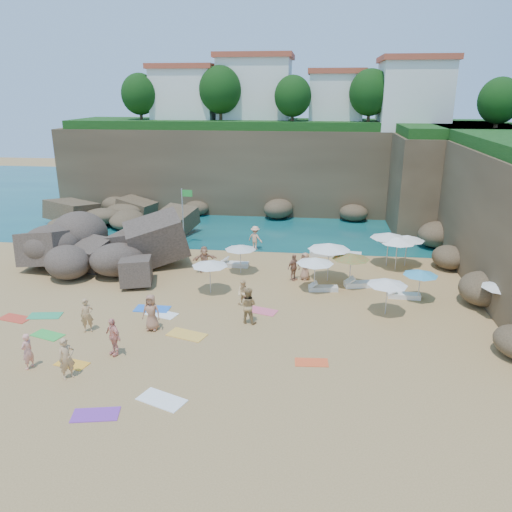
# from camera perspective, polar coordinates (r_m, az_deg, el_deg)

# --- Properties ---
(ground) EXTENTS (120.00, 120.00, 0.00)m
(ground) POSITION_cam_1_polar(r_m,az_deg,el_deg) (28.44, -4.76, -5.57)
(ground) COLOR tan
(ground) RESTS_ON ground
(seawater) EXTENTS (120.00, 120.00, 0.00)m
(seawater) POSITION_cam_1_polar(r_m,az_deg,el_deg) (56.88, 1.29, 6.69)
(seawater) COLOR #0C4751
(seawater) RESTS_ON ground
(cliff_back) EXTENTS (44.00, 8.00, 8.00)m
(cliff_back) POSITION_cam_1_polar(r_m,az_deg,el_deg) (51.11, 3.02, 9.89)
(cliff_back) COLOR brown
(cliff_back) RESTS_ON ground
(cliff_corner) EXTENTS (10.00, 12.00, 8.00)m
(cliff_corner) POSITION_cam_1_polar(r_m,az_deg,el_deg) (47.48, 21.12, 8.05)
(cliff_corner) COLOR brown
(cliff_corner) RESTS_ON ground
(rock_promontory) EXTENTS (12.00, 7.00, 2.00)m
(rock_promontory) POSITION_cam_1_polar(r_m,az_deg,el_deg) (46.04, -14.28, 3.32)
(rock_promontory) COLOR brown
(rock_promontory) RESTS_ON ground
(clifftop_buildings) EXTENTS (28.48, 9.48, 7.00)m
(clifftop_buildings) POSITION_cam_1_polar(r_m,az_deg,el_deg) (51.29, 4.35, 18.02)
(clifftop_buildings) COLOR white
(clifftop_buildings) RESTS_ON cliff_back
(clifftop_trees) EXTENTS (35.60, 23.82, 4.40)m
(clifftop_trees) POSITION_cam_1_polar(r_m,az_deg,el_deg) (44.96, 6.37, 17.94)
(clifftop_trees) COLOR #11380F
(clifftop_trees) RESTS_ON ground
(marina_masts) EXTENTS (3.10, 0.10, 6.00)m
(marina_masts) POSITION_cam_1_polar(r_m,az_deg,el_deg) (60.23, -14.74, 9.65)
(marina_masts) COLOR white
(marina_masts) RESTS_ON ground
(rock_outcrop) EXTENTS (9.83, 8.38, 3.37)m
(rock_outcrop) POSITION_cam_1_polar(r_m,az_deg,el_deg) (35.14, -17.67, -1.65)
(rock_outcrop) COLOR brown
(rock_outcrop) RESTS_ON ground
(flag_pole) EXTENTS (0.87, 0.11, 4.45)m
(flag_pole) POSITION_cam_1_polar(r_m,az_deg,el_deg) (38.96, -8.19, 5.32)
(flag_pole) COLOR silver
(flag_pole) RESTS_ON ground
(parasol_0) EXTENTS (2.07, 2.07, 1.95)m
(parasol_0) POSITION_cam_1_polar(r_m,az_deg,el_deg) (32.62, -1.79, 1.03)
(parasol_0) COLOR silver
(parasol_0) RESTS_ON ground
(parasol_1) EXTENTS (2.52, 2.52, 2.38)m
(parasol_1) POSITION_cam_1_polar(r_m,az_deg,el_deg) (35.06, 14.94, 2.30)
(parasol_1) COLOR silver
(parasol_1) RESTS_ON ground
(parasol_2) EXTENTS (2.41, 2.41, 2.28)m
(parasol_2) POSITION_cam_1_polar(r_m,az_deg,el_deg) (34.47, 15.89, 1.78)
(parasol_2) COLOR silver
(parasol_2) RESTS_ON ground
(parasol_3) EXTENTS (2.64, 2.64, 2.50)m
(parasol_3) POSITION_cam_1_polar(r_m,az_deg,el_deg) (31.41, 8.35, 1.11)
(parasol_3) COLOR silver
(parasol_3) RESTS_ON ground
(parasol_4) EXTENTS (2.34, 2.34, 2.21)m
(parasol_4) POSITION_cam_1_polar(r_m,az_deg,el_deg) (35.37, 16.91, 2.01)
(parasol_4) COLOR silver
(parasol_4) RESTS_ON ground
(parasol_5) EXTENTS (2.14, 2.14, 2.02)m
(parasol_5) POSITION_cam_1_polar(r_m,az_deg,el_deg) (29.48, -5.31, -0.83)
(parasol_5) COLOR silver
(parasol_5) RESTS_ON ground
(parasol_6) EXTENTS (2.30, 2.30, 2.17)m
(parasol_6) POSITION_cam_1_polar(r_m,az_deg,el_deg) (30.71, 10.81, -0.02)
(parasol_6) COLOR silver
(parasol_6) RESTS_ON ground
(parasol_7) EXTENTS (2.24, 2.24, 2.11)m
(parasol_7) POSITION_cam_1_polar(r_m,az_deg,el_deg) (29.77, 6.77, -0.52)
(parasol_7) COLOR silver
(parasol_7) RESTS_ON ground
(parasol_8) EXTENTS (2.13, 2.13, 2.01)m
(parasol_8) POSITION_cam_1_polar(r_m,az_deg,el_deg) (29.13, 26.35, -3.01)
(parasol_8) COLOR silver
(parasol_8) RESTS_ON ground
(parasol_9) EXTENTS (2.13, 2.13, 2.02)m
(parasol_9) POSITION_cam_1_polar(r_m,az_deg,el_deg) (27.39, 14.83, -2.93)
(parasol_9) COLOR silver
(parasol_9) RESTS_ON ground
(parasol_10) EXTENTS (1.97, 1.97, 1.87)m
(parasol_10) POSITION_cam_1_polar(r_m,az_deg,el_deg) (29.77, 18.31, -1.82)
(parasol_10) COLOR silver
(parasol_10) RESTS_ON ground
(lounger_0) EXTENTS (1.97, 0.67, 0.31)m
(lounger_0) POSITION_cam_1_polar(r_m,az_deg,el_deg) (36.85, 7.68, 0.25)
(lounger_0) COLOR silver
(lounger_0) RESTS_ON ground
(lounger_1) EXTENTS (2.04, 0.86, 0.31)m
(lounger_1) POSITION_cam_1_polar(r_m,az_deg,el_deg) (37.04, 10.42, 0.20)
(lounger_1) COLOR silver
(lounger_1) RESTS_ON ground
(lounger_2) EXTENTS (2.10, 1.07, 0.31)m
(lounger_2) POSITION_cam_1_polar(r_m,az_deg,el_deg) (31.51, 11.88, -3.17)
(lounger_2) COLOR white
(lounger_2) RESTS_ON ground
(lounger_3) EXTENTS (1.98, 0.69, 0.31)m
(lounger_3) POSITION_cam_1_polar(r_m,az_deg,el_deg) (34.35, -2.49, -0.96)
(lounger_3) COLOR silver
(lounger_3) RESTS_ON ground
(lounger_4) EXTENTS (1.86, 0.68, 0.29)m
(lounger_4) POSITION_cam_1_polar(r_m,az_deg,el_deg) (30.45, 16.55, -4.36)
(lounger_4) COLOR white
(lounger_4) RESTS_ON ground
(lounger_5) EXTENTS (1.81, 0.78, 0.27)m
(lounger_5) POSITION_cam_1_polar(r_m,az_deg,el_deg) (30.52, 7.68, -3.69)
(lounger_5) COLOR silver
(lounger_5) RESTS_ON ground
(towel_2) EXTENTS (1.60, 1.06, 0.03)m
(towel_2) POSITION_cam_1_polar(r_m,az_deg,el_deg) (24.02, -20.29, -11.49)
(towel_2) COLOR #FFA828
(towel_2) RESTS_ON ground
(towel_3) EXTENTS (1.77, 1.25, 0.03)m
(towel_3) POSITION_cam_1_polar(r_m,az_deg,el_deg) (27.04, -22.71, -8.34)
(towel_3) COLOR green
(towel_3) RESTS_ON ground
(towel_4) EXTENTS (2.10, 1.48, 0.03)m
(towel_4) POSITION_cam_1_polar(r_m,az_deg,el_deg) (25.25, -7.91, -8.90)
(towel_4) COLOR #F5B340
(towel_4) RESTS_ON ground
(towel_5) EXTENTS (1.89, 1.33, 0.03)m
(towel_5) POSITION_cam_1_polar(r_m,az_deg,el_deg) (27.66, -10.74, -6.53)
(towel_5) COLOR white
(towel_5) RESTS_ON ground
(towel_6) EXTENTS (1.86, 1.19, 0.03)m
(towel_6) POSITION_cam_1_polar(r_m,az_deg,el_deg) (20.44, -17.86, -16.87)
(towel_6) COLOR purple
(towel_6) RESTS_ON ground
(towel_7) EXTENTS (1.82, 1.18, 0.03)m
(towel_7) POSITION_cam_1_polar(r_m,az_deg,el_deg) (29.62, -25.81, -6.43)
(towel_7) COLOR red
(towel_7) RESTS_ON ground
(towel_8) EXTENTS (1.93, 0.98, 0.03)m
(towel_8) POSITION_cam_1_polar(r_m,az_deg,el_deg) (28.39, -11.78, -5.93)
(towel_8) COLOR blue
(towel_8) RESTS_ON ground
(towel_9) EXTENTS (1.89, 1.33, 0.03)m
(towel_9) POSITION_cam_1_polar(r_m,az_deg,el_deg) (27.56, 0.61, -6.28)
(towel_9) COLOR #EE5C78
(towel_9) RESTS_ON ground
(towel_10) EXTENTS (1.53, 0.84, 0.03)m
(towel_10) POSITION_cam_1_polar(r_m,az_deg,el_deg) (22.84, 6.36, -11.98)
(towel_10) COLOR #FF5728
(towel_10) RESTS_ON ground
(towel_11) EXTENTS (1.82, 1.11, 0.03)m
(towel_11) POSITION_cam_1_polar(r_m,az_deg,el_deg) (29.29, -22.98, -6.30)
(towel_11) COLOR #2D9E63
(towel_11) RESTS_ON ground
(towel_13) EXTENTS (2.11, 1.57, 0.03)m
(towel_13) POSITION_cam_1_polar(r_m,az_deg,el_deg) (20.63, -10.73, -15.85)
(towel_13) COLOR white
(towel_13) RESTS_ON ground
(person_stand_0) EXTENTS (0.78, 0.79, 1.84)m
(person_stand_0) POSITION_cam_1_polar(r_m,az_deg,el_deg) (22.61, -20.84, -10.88)
(person_stand_0) COLOR tan
(person_stand_0) RESTS_ON ground
(person_stand_1) EXTENTS (1.08, 0.92, 1.93)m
(person_stand_1) POSITION_cam_1_polar(r_m,az_deg,el_deg) (25.89, -0.93, -5.67)
(person_stand_1) COLOR tan
(person_stand_1) RESTS_ON ground
(person_stand_2) EXTENTS (1.28, 0.97, 1.84)m
(person_stand_2) POSITION_cam_1_polar(r_m,az_deg,el_deg) (37.77, -0.09, 2.08)
(person_stand_2) COLOR #F7B28C
(person_stand_2) RESTS_ON ground
(person_stand_3) EXTENTS (0.97, 1.04, 1.72)m
(person_stand_3) POSITION_cam_1_polar(r_m,az_deg,el_deg) (31.73, 4.32, -1.29)
(person_stand_3) COLOR #A46D52
(person_stand_3) RESTS_ON ground
(person_stand_4) EXTENTS (0.97, 0.94, 1.79)m
(person_stand_4) POSITION_cam_1_polar(r_m,az_deg,el_deg) (31.90, 5.61, -1.16)
(person_stand_4) COLOR tan
(person_stand_4) RESTS_ON ground
(person_stand_5) EXTENTS (1.69, 1.13, 1.78)m
(person_stand_5) POSITION_cam_1_polar(r_m,az_deg,el_deg) (33.25, -5.92, -0.36)
(person_stand_5) COLOR tan
(person_stand_5) RESTS_ON ground
(person_stand_6) EXTENTS (0.52, 0.68, 1.65)m
(person_stand_6) POSITION_cam_1_polar(r_m,az_deg,el_deg) (24.04, -24.68, -9.85)
(person_stand_6) COLOR #F29C89
(person_stand_6) RESTS_ON ground
(person_lie_1) EXTENTS (1.87, 2.06, 0.43)m
(person_lie_1) POSITION_cam_1_polar(r_m,az_deg,el_deg) (24.11, -15.86, -10.34)
(person_lie_1) COLOR #F19C89
(person_lie_1) RESTS_ON ground
(person_lie_2) EXTENTS (0.98, 1.90, 0.50)m
(person_lie_2) POSITION_cam_1_polar(r_m,az_deg,el_deg) (25.95, -11.78, -7.77)
(person_lie_2) COLOR #A56F52
(person_lie_2) RESTS_ON ground
(person_lie_4) EXTENTS (1.29, 1.82, 0.41)m
(person_lie_4) POSITION_cam_1_polar(r_m,az_deg,el_deg) (26.66, -18.62, -7.76)
(person_lie_4) COLOR tan
(person_lie_4) RESTS_ON ground
(person_lie_5) EXTENTS (1.37, 1.65, 0.56)m
(person_lie_5) POSITION_cam_1_polar(r_m,az_deg,el_deg) (28.07, -1.46, -5.22)
(person_lie_5) COLOR #ECC386
(person_lie_5) RESTS_ON ground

